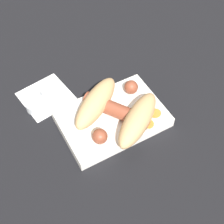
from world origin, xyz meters
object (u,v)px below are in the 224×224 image
(sausage, at_px, (116,110))
(condiment_cup_near, at_px, (49,90))
(bread_roll, at_px, (116,111))
(food_tray, at_px, (112,118))
(condiment_cup_far, at_px, (36,105))

(sausage, distance_m, condiment_cup_near, 0.20)
(bread_roll, relative_size, sausage, 1.34)
(food_tray, xyz_separation_m, sausage, (-0.01, 0.01, 0.03))
(food_tray, bearing_deg, sausage, 146.76)
(bread_roll, distance_m, sausage, 0.01)
(condiment_cup_near, height_order, condiment_cup_far, same)
(food_tray, distance_m, sausage, 0.03)
(bread_roll, bearing_deg, condiment_cup_near, -59.54)
(sausage, xyz_separation_m, condiment_cup_near, (0.11, -0.17, -0.03))
(bread_roll, relative_size, condiment_cup_near, 4.64)
(food_tray, height_order, condiment_cup_near, food_tray)
(sausage, bearing_deg, bread_roll, 59.07)
(food_tray, relative_size, condiment_cup_near, 4.99)
(sausage, relative_size, condiment_cup_far, 3.45)
(food_tray, bearing_deg, condiment_cup_near, -58.52)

